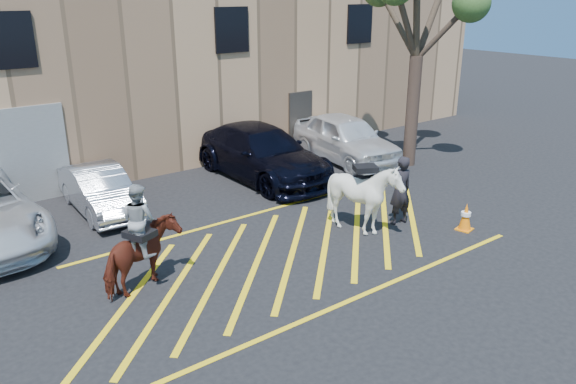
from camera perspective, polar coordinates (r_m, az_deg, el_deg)
ground at (r=13.67m, az=-0.27°, el=-5.56°), size 90.00×90.00×0.00m
car_silver_sedan at (r=16.44m, az=-18.57°, el=0.19°), size 1.46×3.87×1.26m
car_blue_suv at (r=18.45m, az=-2.70°, el=3.99°), size 2.37×5.80×1.68m
car_white_suv at (r=20.45m, az=5.87°, el=5.48°), size 2.64×5.15×1.68m
handler at (r=14.96m, az=11.34°, el=0.16°), size 0.73×0.54×1.85m
warehouse at (r=23.19m, az=-19.01°, el=13.30°), size 32.42×10.20×7.30m
hatching_zone at (r=13.46m, az=0.50°, el=-5.97°), size 12.60×5.12×0.01m
mounted_bay at (r=11.83m, az=-14.69°, el=-5.52°), size 1.91×1.40×2.30m
saddled_white at (r=14.22m, az=7.74°, el=-0.49°), size 2.21×2.29×1.93m
traffic_cone at (r=15.18m, az=17.61°, el=-2.39°), size 0.45×0.45×0.73m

